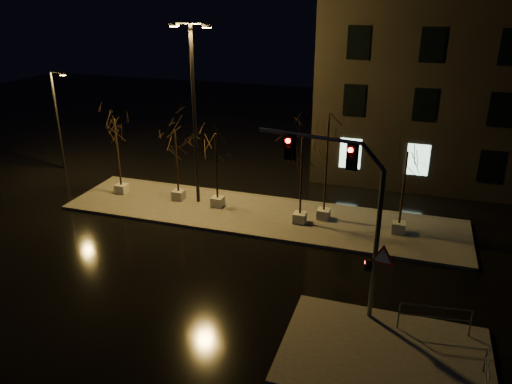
% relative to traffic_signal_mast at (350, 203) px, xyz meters
% --- Properties ---
extents(ground, '(90.00, 90.00, 0.00)m').
position_rel_traffic_signal_mast_xyz_m(ground, '(-5.68, 1.35, -4.57)').
color(ground, black).
rests_on(ground, ground).
extents(median, '(22.00, 5.00, 0.15)m').
position_rel_traffic_signal_mast_xyz_m(median, '(-5.68, 7.35, -4.50)').
color(median, '#4C4944').
rests_on(median, ground).
extents(sidewalk_corner, '(7.00, 5.00, 0.15)m').
position_rel_traffic_signal_mast_xyz_m(sidewalk_corner, '(1.82, -2.15, -4.50)').
color(sidewalk_corner, '#4C4944').
rests_on(sidewalk_corner, ground).
extents(tree_0, '(1.80, 1.80, 4.72)m').
position_rel_traffic_signal_mast_xyz_m(tree_0, '(-14.54, 7.65, -0.84)').
color(tree_0, '#B5B5A9').
rests_on(tree_0, median).
extents(tree_1, '(1.80, 1.80, 4.31)m').
position_rel_traffic_signal_mast_xyz_m(tree_1, '(-10.81, 7.81, -1.15)').
color(tree_1, '#B5B5A9').
rests_on(tree_1, median).
extents(tree_2, '(1.80, 1.80, 4.39)m').
position_rel_traffic_signal_mast_xyz_m(tree_2, '(-8.25, 7.59, -1.09)').
color(tree_2, '#B5B5A9').
rests_on(tree_2, median).
extents(tree_3, '(1.80, 1.80, 4.77)m').
position_rel_traffic_signal_mast_xyz_m(tree_3, '(-3.32, 6.94, -0.80)').
color(tree_3, '#B5B5A9').
rests_on(tree_3, median).
extents(tree_4, '(1.80, 1.80, 5.87)m').
position_rel_traffic_signal_mast_xyz_m(tree_4, '(-2.21, 7.79, 0.03)').
color(tree_4, '#B5B5A9').
rests_on(tree_4, median).
extents(tree_5, '(1.80, 1.80, 4.40)m').
position_rel_traffic_signal_mast_xyz_m(tree_5, '(1.72, 7.36, -1.08)').
color(tree_5, '#B5B5A9').
rests_on(tree_5, median).
extents(traffic_signal_mast, '(5.43, 1.13, 6.73)m').
position_rel_traffic_signal_mast_xyz_m(traffic_signal_mast, '(0.00, 0.00, 0.00)').
color(traffic_signal_mast, '#575A5E').
rests_on(traffic_signal_mast, sidewalk_corner).
extents(streetlight_main, '(2.48, 0.61, 9.92)m').
position_rel_traffic_signal_mast_xyz_m(streetlight_main, '(-9.59, 7.89, 1.30)').
color(streetlight_main, black).
rests_on(streetlight_main, median).
extents(streetlight_far, '(1.31, 0.30, 6.68)m').
position_rel_traffic_signal_mast_xyz_m(streetlight_far, '(-20.95, 10.70, -0.90)').
color(streetlight_far, black).
rests_on(streetlight_far, ground).
extents(guard_rail_a, '(2.50, 0.35, 1.09)m').
position_rel_traffic_signal_mast_xyz_m(guard_rail_a, '(3.36, -0.46, -3.71)').
color(guard_rail_a, '#575A5E').
rests_on(guard_rail_a, sidewalk_corner).
extents(guard_rail_b, '(0.25, 2.16, 1.03)m').
position_rel_traffic_signal_mast_xyz_m(guard_rail_b, '(4.82, -3.12, -3.76)').
color(guard_rail_b, '#575A5E').
rests_on(guard_rail_b, sidewalk_corner).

